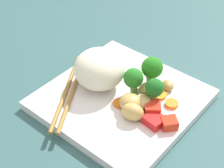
{
  "coord_description": "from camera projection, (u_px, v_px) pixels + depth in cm",
  "views": [
    {
      "loc": [
        28.86,
        -37.09,
        44.16
      ],
      "look_at": [
        -1.9,
        -0.35,
        3.7
      ],
      "focal_mm": 56.46,
      "sensor_mm": 36.0,
      "label": 1
    }
  ],
  "objects": [
    {
      "name": "ground_plane",
      "position": [
        121.0,
        107.0,
        0.65
      ],
      "size": [
        110.0,
        110.0,
        2.0
      ],
      "primitive_type": "cube",
      "color": "#32585B"
    },
    {
      "name": "square_plate",
      "position": [
        121.0,
        99.0,
        0.64
      ],
      "size": [
        25.74,
        25.74,
        1.7
      ],
      "primitive_type": "cube",
      "rotation": [
        0.0,
        0.0,
        -0.0
      ],
      "color": "white",
      "rests_on": "ground_plane"
    },
    {
      "name": "rice_mound",
      "position": [
        100.0,
        69.0,
        0.64
      ],
      "size": [
        13.08,
        13.06,
        7.18
      ],
      "primitive_type": "ellipsoid",
      "rotation": [
        0.0,
        0.0,
        0.91
      ],
      "color": "white",
      "rests_on": "square_plate"
    },
    {
      "name": "broccoli_floret_0",
      "position": [
        154.0,
        89.0,
        0.6
      ],
      "size": [
        3.23,
        3.23,
        5.28
      ],
      "color": "#75B853",
      "rests_on": "square_plate"
    },
    {
      "name": "broccoli_floret_1",
      "position": [
        152.0,
        69.0,
        0.63
      ],
      "size": [
        3.91,
        3.91,
        6.39
      ],
      "color": "#639542",
      "rests_on": "square_plate"
    },
    {
      "name": "broccoli_floret_2",
      "position": [
        133.0,
        79.0,
        0.61
      ],
      "size": [
        3.56,
        3.56,
        5.54
      ],
      "color": "#78B759",
      "rests_on": "square_plate"
    },
    {
      "name": "carrot_slice_0",
      "position": [
        120.0,
        103.0,
        0.61
      ],
      "size": [
        2.9,
        2.9,
        0.43
      ],
      "primitive_type": "cylinder",
      "rotation": [
        0.0,
        0.0,
        4.94
      ],
      "color": "orange",
      "rests_on": "square_plate"
    },
    {
      "name": "carrot_slice_1",
      "position": [
        172.0,
        104.0,
        0.61
      ],
      "size": [
        2.62,
        2.62,
        0.63
      ],
      "primitive_type": "cylinder",
      "rotation": [
        0.0,
        0.0,
        3.27
      ],
      "color": "orange",
      "rests_on": "square_plate"
    },
    {
      "name": "carrot_slice_2",
      "position": [
        159.0,
        94.0,
        0.63
      ],
      "size": [
        4.01,
        4.01,
        0.5
      ],
      "primitive_type": "cylinder",
      "rotation": [
        0.0,
        0.0,
        0.8
      ],
      "color": "orange",
      "rests_on": "square_plate"
    },
    {
      "name": "pepper_chunk_0",
      "position": [
        169.0,
        123.0,
        0.57
      ],
      "size": [
        3.38,
        3.41,
        1.67
      ],
      "primitive_type": "cube",
      "rotation": [
        0.0,
        0.0,
        0.86
      ],
      "color": "red",
      "rests_on": "square_plate"
    },
    {
      "name": "pepper_chunk_1",
      "position": [
        152.0,
        109.0,
        0.59
      ],
      "size": [
        3.79,
        3.82,
        2.02
      ],
      "primitive_type": "cube",
      "rotation": [
        0.0,
        0.0,
        5.36
      ],
      "color": "red",
      "rests_on": "square_plate"
    },
    {
      "name": "pepper_chunk_2",
      "position": [
        154.0,
        120.0,
        0.58
      ],
      "size": [
        3.46,
        3.26,
        1.51
      ],
      "primitive_type": "cube",
      "rotation": [
        0.0,
        0.0,
        4.58
      ],
      "color": "red",
      "rests_on": "square_plate"
    },
    {
      "name": "chicken_piece_0",
      "position": [
        143.0,
        101.0,
        0.6
      ],
      "size": [
        4.78,
        4.96,
        2.4
      ],
      "primitive_type": "ellipsoid",
      "rotation": [
        0.0,
        0.0,
        4.21
      ],
      "color": "tan",
      "rests_on": "square_plate"
    },
    {
      "name": "chicken_piece_1",
      "position": [
        168.0,
        85.0,
        0.64
      ],
      "size": [
        3.3,
        3.16,
        1.63
      ],
      "primitive_type": "ellipsoid",
      "rotation": [
        0.0,
        0.0,
        5.75
      ],
      "color": "#B38B47",
      "rests_on": "square_plate"
    },
    {
      "name": "chicken_piece_2",
      "position": [
        131.0,
        103.0,
        0.6
      ],
      "size": [
        4.76,
        4.52,
        2.87
      ],
      "primitive_type": "ellipsoid",
      "rotation": [
        0.0,
        0.0,
        0.25
      ],
      "color": "tan",
      "rests_on": "square_plate"
    },
    {
      "name": "chicken_piece_3",
      "position": [
        146.0,
        88.0,
        0.63
      ],
      "size": [
        2.77,
        3.65,
        1.89
      ],
      "primitive_type": "ellipsoid",
      "rotation": [
        0.0,
        0.0,
        4.59
      ],
      "color": "tan",
      "rests_on": "square_plate"
    },
    {
      "name": "chicken_piece_4",
      "position": [
        133.0,
        112.0,
        0.58
      ],
      "size": [
        4.51,
        3.85,
        2.97
      ],
      "primitive_type": "ellipsoid",
      "rotation": [
        0.0,
        0.0,
        0.33
      ],
      "color": "tan",
      "rests_on": "square_plate"
    },
    {
      "name": "chopstick_pair",
      "position": [
        69.0,
        91.0,
        0.64
      ],
      "size": [
        12.54,
        18.79,
        0.73
      ],
      "rotation": [
        0.0,
        0.0,
        5.26
      ],
      "color": "olive",
      "rests_on": "square_plate"
    }
  ]
}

